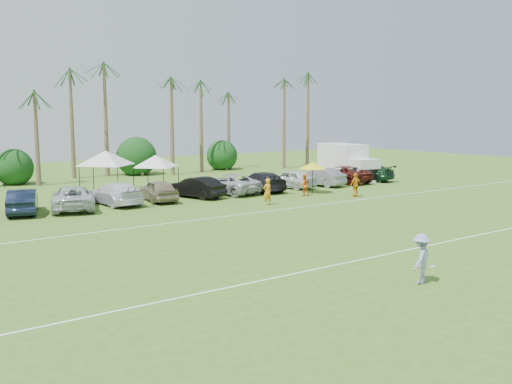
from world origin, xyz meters
TOP-DOWN VIEW (x-y plane):
  - ground at (0.00, 0.00)m, footprint 120.00×120.00m
  - field_lines at (0.00, 8.00)m, footprint 80.00×12.10m
  - palm_tree_4 at (-4.00, 38.00)m, footprint 2.40×2.40m
  - palm_tree_5 at (0.00, 38.00)m, footprint 2.40×2.40m
  - palm_tree_6 at (4.00, 38.00)m, footprint 2.40×2.40m
  - palm_tree_7 at (8.00, 38.00)m, footprint 2.40×2.40m
  - palm_tree_8 at (13.00, 38.00)m, footprint 2.40×2.40m
  - palm_tree_9 at (18.00, 38.00)m, footprint 2.40×2.40m
  - palm_tree_10 at (23.00, 38.00)m, footprint 2.40×2.40m
  - palm_tree_11 at (27.00, 38.00)m, footprint 2.40×2.40m
  - bush_tree_1 at (-6.00, 39.00)m, footprint 4.00×4.00m
  - bush_tree_2 at (6.00, 39.00)m, footprint 4.00×4.00m
  - bush_tree_3 at (16.00, 39.00)m, footprint 4.00×4.00m
  - sideline_player_a at (5.09, 16.05)m, footprint 0.66×0.44m
  - sideline_player_b at (9.98, 17.95)m, footprint 0.92×0.80m
  - sideline_player_c at (12.70, 15.29)m, footprint 1.05×0.47m
  - box_truck at (20.17, 23.66)m, footprint 3.14×6.66m
  - canopy_tent_left at (-1.66, 27.68)m, footprint 4.79×4.79m
  - canopy_tent_right at (2.29, 27.22)m, footprint 4.10×4.10m
  - market_umbrella at (11.35, 18.57)m, footprint 2.16×2.16m
  - frisbee_player at (-1.24, -1.60)m, footprint 1.34×1.06m
  - parked_car_1 at (-9.18, 22.05)m, footprint 2.91×4.93m
  - parked_car_2 at (-6.16, 21.76)m, footprint 4.15×6.05m
  - parked_car_3 at (-3.15, 22.15)m, footprint 2.42×5.40m
  - parked_car_4 at (-0.14, 21.87)m, footprint 2.40×4.71m
  - parked_car_5 at (2.88, 21.84)m, footprint 2.86×4.93m
  - parked_car_6 at (5.89, 22.19)m, footprint 3.50×5.90m
  - parked_car_7 at (8.90, 21.96)m, footprint 2.67×5.48m
  - parked_car_8 at (11.92, 21.97)m, footprint 2.89×4.82m
  - parked_car_9 at (14.93, 21.74)m, footprint 2.45×4.88m
  - parked_car_10 at (17.94, 22.17)m, footprint 3.08×5.75m
  - parked_car_11 at (20.96, 22.11)m, footprint 3.41×5.66m

SIDE VIEW (x-z plane):
  - ground at x=0.00m, z-range 0.00..0.00m
  - field_lines at x=0.00m, z-range 0.00..0.01m
  - parked_car_1 at x=-9.18m, z-range 0.00..1.54m
  - parked_car_2 at x=-6.16m, z-range 0.00..1.54m
  - parked_car_3 at x=-3.15m, z-range 0.00..1.54m
  - parked_car_4 at x=-0.14m, z-range 0.00..1.54m
  - parked_car_5 at x=2.88m, z-range 0.00..1.54m
  - parked_car_6 at x=5.89m, z-range 0.00..1.54m
  - parked_car_7 at x=8.90m, z-range 0.00..1.54m
  - parked_car_8 at x=11.92m, z-range 0.00..1.54m
  - parked_car_9 at x=14.93m, z-range 0.00..1.54m
  - parked_car_10 at x=17.94m, z-range 0.00..1.54m
  - parked_car_11 at x=20.96m, z-range 0.00..1.54m
  - sideline_player_b at x=9.98m, z-range 0.00..1.61m
  - sideline_player_c at x=12.70m, z-range 0.00..1.77m
  - sideline_player_a at x=5.09m, z-range 0.00..1.79m
  - frisbee_player at x=-1.24m, z-range 0.00..1.82m
  - box_truck at x=20.17m, z-range 0.12..3.43m
  - bush_tree_1 at x=-6.00m, z-range -0.20..3.80m
  - bush_tree_2 at x=6.00m, z-range -0.20..3.80m
  - bush_tree_3 at x=16.00m, z-range -0.20..3.80m
  - market_umbrella at x=11.35m, z-range 0.95..3.36m
  - canopy_tent_right at x=2.29m, z-range 1.18..4.50m
  - canopy_tent_left at x=-1.66m, z-range 1.38..5.26m
  - palm_tree_4 at x=-4.00m, z-range 3.03..11.93m
  - palm_tree_8 at x=13.00m, z-range 3.03..11.93m
  - palm_tree_5 at x=0.00m, z-range 3.40..13.30m
  - palm_tree_9 at x=18.00m, z-range 3.40..13.30m
  - palm_tree_6 at x=4.00m, z-range 3.76..14.66m
  - palm_tree_10 at x=23.00m, z-range 3.76..14.66m
  - palm_tree_7 at x=8.00m, z-range 4.11..16.01m
  - palm_tree_11 at x=27.00m, z-range 4.11..16.01m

